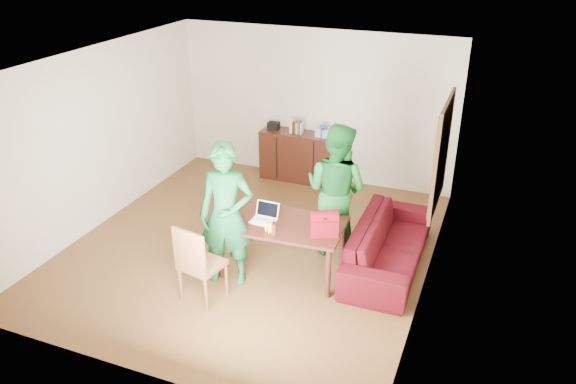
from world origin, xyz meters
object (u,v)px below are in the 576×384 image
at_px(person_near, 227,215).
at_px(person_far, 336,190).
at_px(laptop, 263,219).
at_px(sofa, 389,244).
at_px(bottle, 274,229).
at_px(chair, 202,277).
at_px(table, 282,229).
at_px(red_bag, 324,225).

relative_size(person_near, person_far, 1.00).
relative_size(laptop, sofa, 0.15).
distance_m(laptop, bottle, 0.38).
bearing_deg(person_far, sofa, -172.25).
distance_m(chair, sofa, 2.56).
xyz_separation_m(bottle, sofa, (1.26, 1.03, -0.52)).
distance_m(table, laptop, 0.29).
bearing_deg(sofa, person_far, 83.41).
bearing_deg(person_near, table, 24.18).
height_order(chair, bottle, chair).
bearing_deg(person_far, laptop, 63.60).
xyz_separation_m(person_far, red_bag, (0.12, -0.87, -0.08)).
distance_m(person_near, person_far, 1.61).
bearing_deg(table, person_far, 54.81).
bearing_deg(red_bag, person_far, 73.97).
distance_m(table, sofa, 1.50).
height_order(person_near, red_bag, person_near).
height_order(chair, person_near, person_near).
bearing_deg(person_far, person_near, 62.40).
xyz_separation_m(table, chair, (-0.70, -0.92, -0.35)).
bearing_deg(laptop, sofa, 27.94).
distance_m(laptop, sofa, 1.77).
xyz_separation_m(table, sofa, (1.28, 0.69, -0.34)).
bearing_deg(bottle, person_far, 67.69).
bearing_deg(bottle, table, 94.16).
distance_m(person_far, sofa, 1.03).
xyz_separation_m(person_far, laptop, (-0.72, -0.85, -0.16)).
height_order(laptop, bottle, laptop).
bearing_deg(sofa, chair, 128.74).
bearing_deg(chair, person_far, 66.36).
relative_size(laptop, bottle, 1.78).
height_order(table, sofa, table).
relative_size(table, person_near, 0.87).
bearing_deg(red_bag, chair, -171.10).
relative_size(table, red_bag, 4.81).
relative_size(person_far, sofa, 0.87).
bearing_deg(table, person_near, -146.91).
distance_m(table, bottle, 0.39).
xyz_separation_m(bottle, red_bag, (0.58, 0.24, 0.04)).
distance_m(chair, person_far, 2.17).
xyz_separation_m(red_bag, sofa, (0.68, 0.79, -0.56)).
distance_m(table, red_bag, 0.65).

